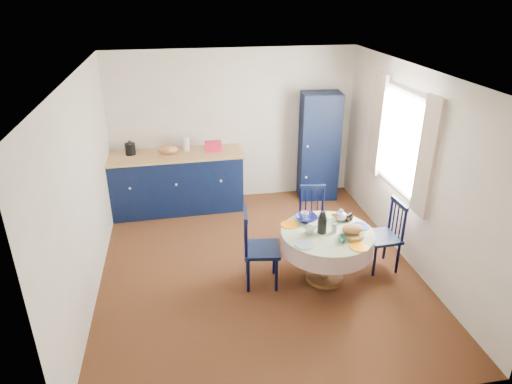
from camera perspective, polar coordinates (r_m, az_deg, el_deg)
floor at (r=6.07m, az=0.23°, el=-9.36°), size 4.50×4.50×0.00m
ceiling at (r=5.11m, az=0.28°, el=14.54°), size 4.50×4.50×0.00m
wall_back at (r=7.57m, az=-2.82°, el=8.17°), size 4.00×0.02×2.50m
wall_left at (r=5.51m, az=-20.68°, el=0.02°), size 0.02×4.50×2.50m
wall_right at (r=6.13m, az=19.01°, el=2.75°), size 0.02×4.50×2.50m
window at (r=6.26m, az=17.72°, el=6.08°), size 0.10×1.74×1.45m
kitchen_counter at (r=7.44m, az=-10.00°, el=1.32°), size 2.18×0.73×1.20m
pantry_cabinet at (r=7.73m, az=7.87°, el=5.65°), size 0.68×0.51×1.81m
dining_table at (r=5.62m, az=8.95°, el=-5.97°), size 1.12×1.12×0.96m
chair_left at (r=5.52m, az=0.26°, el=-6.96°), size 0.48×0.50×1.00m
chair_far at (r=6.39m, az=7.08°, el=-3.12°), size 0.44×0.42×0.87m
chair_right at (r=6.07m, az=15.85°, el=-5.19°), size 0.42×0.44×0.94m
mug_a at (r=5.49m, az=6.77°, el=-4.71°), size 0.11×0.11×0.09m
mug_b at (r=5.37m, az=10.70°, el=-5.79°), size 0.09×0.09×0.08m
mug_c at (r=5.84m, az=11.51°, el=-3.15°), size 0.12×0.12×0.09m
mug_d at (r=5.80m, az=6.09°, el=-2.95°), size 0.10×0.10×0.10m
cobalt_bowl at (r=5.77m, az=6.32°, el=-3.29°), size 0.27×0.27×0.07m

